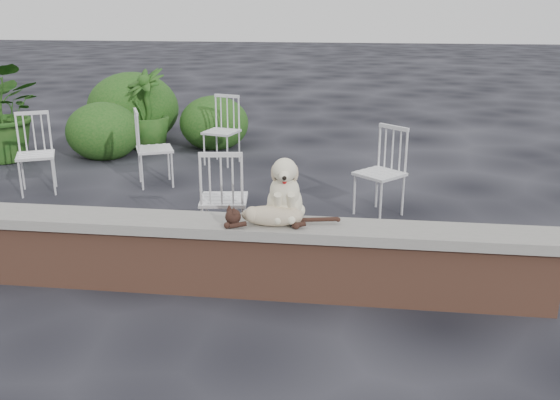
# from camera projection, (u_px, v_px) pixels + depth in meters

# --- Properties ---
(ground) EXTENTS (60.00, 60.00, 0.00)m
(ground) POSITION_uv_depth(u_px,v_px,m) (161.00, 286.00, 4.93)
(ground) COLOR black
(ground) RESTS_ON ground
(brick_wall) EXTENTS (6.00, 0.30, 0.50)m
(brick_wall) POSITION_uv_depth(u_px,v_px,m) (159.00, 257.00, 4.85)
(brick_wall) COLOR brown
(brick_wall) RESTS_ON ground
(capstone) EXTENTS (6.20, 0.40, 0.08)m
(capstone) POSITION_uv_depth(u_px,v_px,m) (157.00, 223.00, 4.76)
(capstone) COLOR slate
(capstone) RESTS_ON brick_wall
(dog) EXTENTS (0.39, 0.48, 0.52)m
(dog) POSITION_uv_depth(u_px,v_px,m) (285.00, 187.00, 4.64)
(dog) COLOR beige
(dog) RESTS_ON capstone
(cat) EXTENTS (1.04, 0.36, 0.17)m
(cat) POSITION_uv_depth(u_px,v_px,m) (272.00, 215.00, 4.56)
(cat) COLOR tan
(cat) RESTS_ON capstone
(chair_a) EXTENTS (0.75, 0.75, 0.94)m
(chair_a) POSITION_uv_depth(u_px,v_px,m) (35.00, 154.00, 7.19)
(chair_a) COLOR white
(chair_a) RESTS_ON ground
(chair_e) EXTENTS (0.74, 0.74, 0.94)m
(chair_e) POSITION_uv_depth(u_px,v_px,m) (154.00, 148.00, 7.48)
(chair_e) COLOR white
(chair_e) RESTS_ON ground
(chair_b) EXTENTS (0.69, 0.69, 0.94)m
(chair_b) POSITION_uv_depth(u_px,v_px,m) (221.00, 130.00, 8.47)
(chair_b) COLOR white
(chair_b) RESTS_ON ground
(chair_d) EXTENTS (0.79, 0.79, 0.94)m
(chair_d) POSITION_uv_depth(u_px,v_px,m) (380.00, 172.00, 6.42)
(chair_d) COLOR white
(chair_d) RESTS_ON ground
(chair_c) EXTENTS (0.63, 0.63, 0.94)m
(chair_c) POSITION_uv_depth(u_px,v_px,m) (224.00, 198.00, 5.59)
(chair_c) COLOR white
(chair_c) RESTS_ON ground
(potted_plant_a) EXTENTS (1.28, 1.11, 1.42)m
(potted_plant_a) POSITION_uv_depth(u_px,v_px,m) (4.00, 111.00, 8.58)
(potted_plant_a) COLOR #174513
(potted_plant_a) RESTS_ON ground
(potted_plant_b) EXTENTS (0.95, 0.95, 1.22)m
(potted_plant_b) POSITION_uv_depth(u_px,v_px,m) (147.00, 109.00, 9.31)
(potted_plant_b) COLOR #174513
(potted_plant_b) RESTS_ON ground
(shrubbery) EXTENTS (2.68, 2.32, 1.16)m
(shrubbery) POSITION_uv_depth(u_px,v_px,m) (144.00, 116.00, 9.57)
(shrubbery) COLOR #174513
(shrubbery) RESTS_ON ground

